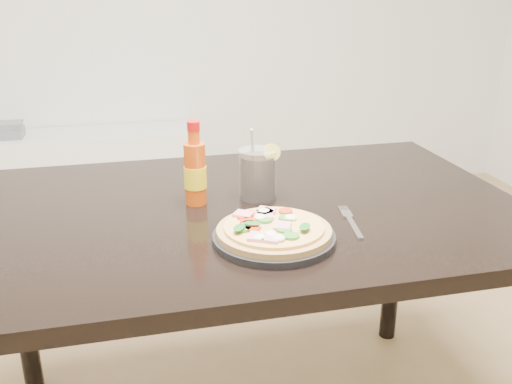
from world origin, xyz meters
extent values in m
cube|color=black|center=(-0.18, 0.23, 0.73)|extent=(1.40, 0.90, 0.04)
cylinder|color=black|center=(-0.82, 0.62, 0.35)|extent=(0.06, 0.06, 0.71)
cylinder|color=black|center=(0.46, 0.62, 0.35)|extent=(0.06, 0.06, 0.71)
cylinder|color=black|center=(-0.17, 0.01, 0.76)|extent=(0.27, 0.27, 0.02)
cylinder|color=tan|center=(-0.17, 0.01, 0.77)|extent=(0.25, 0.25, 0.01)
cylinder|color=#EFD068|center=(-0.17, 0.01, 0.78)|extent=(0.22, 0.22, 0.01)
cube|color=pink|center=(-0.19, -0.06, 0.79)|extent=(0.05, 0.05, 0.01)
cube|color=pink|center=(-0.15, -0.01, 0.79)|extent=(0.05, 0.05, 0.01)
cube|color=pink|center=(-0.18, 0.06, 0.79)|extent=(0.05, 0.04, 0.01)
cube|color=pink|center=(-0.22, -0.05, 0.79)|extent=(0.05, 0.05, 0.01)
cube|color=pink|center=(-0.17, 0.08, 0.79)|extent=(0.05, 0.05, 0.01)
cube|color=pink|center=(-0.22, 0.08, 0.79)|extent=(0.05, 0.05, 0.01)
cube|color=pink|center=(-0.17, 0.09, 0.79)|extent=(0.05, 0.05, 0.01)
cylinder|color=red|center=(-0.22, 0.02, 0.79)|extent=(0.03, 0.03, 0.01)
cylinder|color=red|center=(-0.22, 0.04, 0.79)|extent=(0.03, 0.03, 0.01)
cylinder|color=red|center=(-0.22, 0.00, 0.79)|extent=(0.03, 0.03, 0.01)
cylinder|color=red|center=(-0.22, 0.06, 0.79)|extent=(0.03, 0.03, 0.01)
cylinder|color=red|center=(-0.12, 0.07, 0.79)|extent=(0.03, 0.03, 0.01)
cylinder|color=red|center=(-0.21, 0.08, 0.79)|extent=(0.03, 0.03, 0.01)
cylinder|color=#39822B|center=(-0.24, 0.00, 0.79)|extent=(0.03, 0.03, 0.01)
cylinder|color=#39822B|center=(-0.15, -0.06, 0.79)|extent=(0.03, 0.03, 0.01)
cylinder|color=#39822B|center=(-0.18, 0.04, 0.79)|extent=(0.03, 0.03, 0.01)
cylinder|color=#39822B|center=(-0.15, -0.02, 0.79)|extent=(0.03, 0.03, 0.01)
cylinder|color=#39822B|center=(-0.13, 0.03, 0.79)|extent=(0.03, 0.03, 0.01)
ellipsoid|color=white|center=(-0.19, 0.05, 0.79)|extent=(0.03, 0.03, 0.01)
ellipsoid|color=white|center=(-0.17, 0.08, 0.79)|extent=(0.03, 0.03, 0.01)
ellipsoid|color=white|center=(-0.22, -0.05, 0.79)|extent=(0.03, 0.03, 0.01)
ellipsoid|color=white|center=(-0.22, 0.02, 0.79)|extent=(0.03, 0.03, 0.01)
ellipsoid|color=white|center=(-0.19, -0.04, 0.79)|extent=(0.03, 0.03, 0.01)
ellipsoid|color=white|center=(-0.18, -0.06, 0.79)|extent=(0.03, 0.03, 0.01)
ellipsoid|color=white|center=(-0.12, 0.03, 0.79)|extent=(0.03, 0.03, 0.01)
ellipsoid|color=#17641B|center=(-0.11, -0.03, 0.80)|extent=(0.04, 0.05, 0.00)
ellipsoid|color=#17641B|center=(-0.21, 0.01, 0.80)|extent=(0.05, 0.04, 0.00)
ellipsoid|color=#17641B|center=(-0.25, -0.01, 0.80)|extent=(0.04, 0.05, 0.00)
cylinder|color=#CA470B|center=(-0.30, 0.27, 0.83)|extent=(0.07, 0.07, 0.16)
cylinder|color=yellow|center=(-0.30, 0.27, 0.82)|extent=(0.06, 0.06, 0.06)
cylinder|color=#CA470B|center=(-0.30, 0.27, 0.92)|extent=(0.03, 0.03, 0.03)
cylinder|color=red|center=(-0.30, 0.27, 0.95)|extent=(0.03, 0.03, 0.02)
cylinder|color=black|center=(-0.14, 0.27, 0.81)|extent=(0.09, 0.09, 0.11)
cylinder|color=silver|center=(-0.14, 0.27, 0.81)|extent=(0.10, 0.10, 0.13)
cylinder|color=#F2E059|center=(-0.11, 0.25, 0.88)|extent=(0.04, 0.01, 0.04)
cylinder|color=#B2B2B7|center=(-0.15, 0.28, 0.85)|extent=(0.03, 0.06, 0.17)
cube|color=silver|center=(0.03, 0.03, 0.75)|extent=(0.03, 0.12, 0.00)
cube|color=silver|center=(0.04, 0.11, 0.75)|extent=(0.03, 0.04, 0.00)
cube|color=silver|center=(0.04, 0.14, 0.75)|extent=(0.01, 0.03, 0.00)
cube|color=silver|center=(0.04, 0.14, 0.75)|extent=(0.01, 0.03, 0.00)
cube|color=silver|center=(0.05, 0.14, 0.75)|extent=(0.01, 0.03, 0.00)
cube|color=silver|center=(0.06, 0.14, 0.75)|extent=(0.01, 0.03, 0.00)
cube|color=white|center=(-0.80, 2.07, 0.25)|extent=(1.40, 0.34, 0.50)
cube|color=slate|center=(-1.05, 2.05, 0.51)|extent=(0.14, 0.12, 0.01)
cube|color=slate|center=(-1.05, 2.05, 0.52)|extent=(0.14, 0.12, 0.01)
cube|color=slate|center=(-1.05, 2.05, 0.53)|extent=(0.14, 0.12, 0.01)
cube|color=slate|center=(-1.05, 2.05, 0.54)|extent=(0.14, 0.12, 0.01)
cube|color=slate|center=(-1.05, 2.05, 0.55)|extent=(0.14, 0.12, 0.01)
cube|color=slate|center=(-1.05, 2.05, 0.56)|extent=(0.14, 0.12, 0.01)
cube|color=slate|center=(-1.05, 2.05, 0.57)|extent=(0.14, 0.12, 0.01)
cube|color=slate|center=(-1.05, 2.05, 0.58)|extent=(0.14, 0.12, 0.01)
camera|label=1|loc=(-0.47, -1.07, 1.29)|focal=40.00mm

